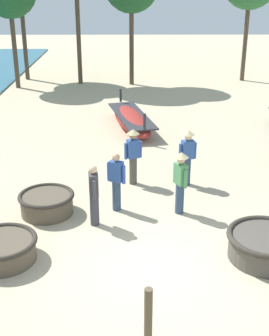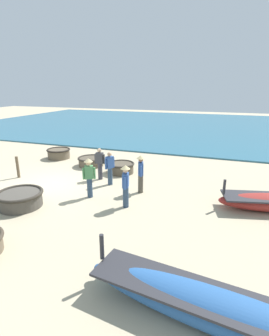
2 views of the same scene
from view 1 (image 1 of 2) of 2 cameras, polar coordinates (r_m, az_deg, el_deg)
ground_plane at (r=10.04m, az=2.82°, el=-12.10°), size 80.00×80.00×0.00m
coracle_upturned at (r=10.52m, az=-15.78°, el=-9.44°), size 1.50×1.50×0.52m
coracle_weathered at (r=10.57m, az=15.80°, el=-9.00°), size 1.74×1.74×0.60m
coracle_tilted at (r=12.18m, az=-10.65°, el=-4.18°), size 1.43×1.43×0.55m
long_boat_red_hull at (r=18.63m, az=-0.37°, el=5.88°), size 2.03×4.40×1.14m
fisherman_standing_right at (r=11.93m, az=-2.23°, el=-1.52°), size 0.48×0.36×1.57m
fisherman_standing_left at (r=13.42m, az=6.48°, el=1.73°), size 0.52×0.36×1.67m
fisherman_by_coracle at (r=11.78m, az=5.62°, el=-1.31°), size 0.36×0.48×1.67m
fisherman_crouching at (r=13.40m, az=-0.17°, el=1.85°), size 0.51×0.36×1.67m
fisherman_hauling at (r=11.26m, az=-4.97°, el=-3.14°), size 0.26×0.53×1.57m
mooring_post_shoreline at (r=8.00m, az=1.68°, el=-17.65°), size 0.14×0.14×1.09m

